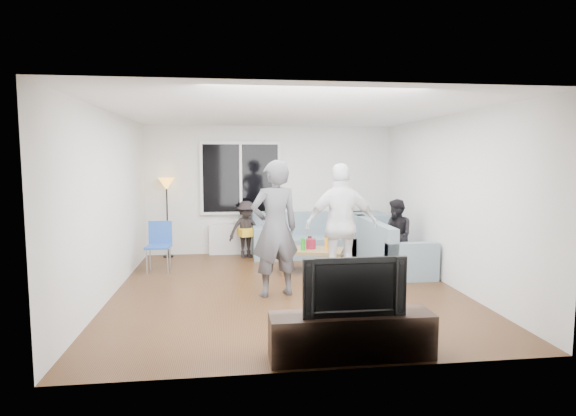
{
  "coord_description": "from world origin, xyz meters",
  "views": [
    {
      "loc": [
        -0.83,
        -6.77,
        1.93
      ],
      "look_at": [
        0.1,
        0.6,
        1.15
      ],
      "focal_mm": 29.06,
      "sensor_mm": 36.0,
      "label": 1
    }
  ],
  "objects": [
    {
      "name": "floor",
      "position": [
        0.0,
        0.0,
        -0.02
      ],
      "size": [
        5.0,
        5.5,
        0.04
      ],
      "primitive_type": "cube",
      "color": "#56351C",
      "rests_on": "ground"
    },
    {
      "name": "window_mullion",
      "position": [
        -0.6,
        2.64,
        1.55
      ],
      "size": [
        0.05,
        0.03,
        1.35
      ],
      "primitive_type": "cube",
      "color": "white",
      "rests_on": "window_frame"
    },
    {
      "name": "spectator_back",
      "position": [
        -0.51,
        2.3,
        0.56
      ],
      "size": [
        0.82,
        0.64,
        1.12
      ],
      "primitive_type": "imported",
      "rotation": [
        0.0,
        0.0,
        0.35
      ],
      "color": "black",
      "rests_on": "floor"
    },
    {
      "name": "potted_plant",
      "position": [
        -0.12,
        2.62,
        0.79
      ],
      "size": [
        0.22,
        0.2,
        0.34
      ],
      "primitive_type": "imported",
      "rotation": [
        0.0,
        0.0,
        0.31
      ],
      "color": "#2B6227",
      "rests_on": "radiator"
    },
    {
      "name": "tv_console",
      "position": [
        0.33,
        -2.5,
        0.22
      ],
      "size": [
        1.6,
        0.4,
        0.44
      ],
      "primitive_type": "cube",
      "color": "#302118",
      "rests_on": "floor"
    },
    {
      "name": "bottle_b",
      "position": [
        0.39,
        0.87,
        0.5
      ],
      "size": [
        0.08,
        0.08,
        0.21
      ],
      "primitive_type": "cylinder",
      "color": "#1C9D1C",
      "rests_on": "coffee_table"
    },
    {
      "name": "bottle_a",
      "position": [
        0.18,
        1.04,
        0.5
      ],
      "size": [
        0.07,
        0.07,
        0.2
      ],
      "primitive_type": "cylinder",
      "color": "orange",
      "rests_on": "coffee_table"
    },
    {
      "name": "ceiling",
      "position": [
        0.0,
        0.0,
        2.62
      ],
      "size": [
        5.0,
        5.5,
        0.04
      ],
      "primitive_type": "cube",
      "color": "white",
      "rests_on": "ground"
    },
    {
      "name": "radiator",
      "position": [
        -0.6,
        2.65,
        0.31
      ],
      "size": [
        1.3,
        0.12,
        0.62
      ],
      "primitive_type": "cube",
      "color": "silver",
      "rests_on": "floor"
    },
    {
      "name": "sofa_back_section",
      "position": [
        0.77,
        2.27,
        0.42
      ],
      "size": [
        2.3,
        0.85,
        0.85
      ],
      "primitive_type": null,
      "color": "slate",
      "rests_on": "floor"
    },
    {
      "name": "bottle_d",
      "position": [
        0.8,
        0.87,
        0.54
      ],
      "size": [
        0.07,
        0.07,
        0.27
      ],
      "primitive_type": "cylinder",
      "color": "orange",
      "rests_on": "coffee_table"
    },
    {
      "name": "wall_right",
      "position": [
        2.52,
        0.0,
        1.3
      ],
      "size": [
        0.04,
        5.5,
        2.6
      ],
      "primitive_type": "cube",
      "color": "silver",
      "rests_on": "ground"
    },
    {
      "name": "window_frame",
      "position": [
        -0.6,
        2.69,
        1.55
      ],
      "size": [
        1.62,
        0.06,
        1.47
      ],
      "primitive_type": "cube",
      "color": "white",
      "rests_on": "wall_back"
    },
    {
      "name": "wall_back",
      "position": [
        0.0,
        2.77,
        1.3
      ],
      "size": [
        5.0,
        0.04,
        2.6
      ],
      "primitive_type": "cube",
      "color": "silver",
      "rests_on": "ground"
    },
    {
      "name": "vase",
      "position": [
        -0.68,
        2.62,
        0.7
      ],
      "size": [
        0.16,
        0.16,
        0.16
      ],
      "primitive_type": "imported",
      "rotation": [
        0.0,
        0.0,
        -0.04
      ],
      "color": "silver",
      "rests_on": "radiator"
    },
    {
      "name": "window_glass",
      "position": [
        -0.6,
        2.65,
        1.55
      ],
      "size": [
        1.5,
        0.02,
        1.35
      ],
      "primitive_type": "cube",
      "color": "black",
      "rests_on": "window_frame"
    },
    {
      "name": "side_chair",
      "position": [
        -2.05,
        1.29,
        0.43
      ],
      "size": [
        0.43,
        0.43,
        0.86
      ],
      "primitive_type": null,
      "rotation": [
        0.0,
        0.0,
        -0.07
      ],
      "color": "#2853B0",
      "rests_on": "floor"
    },
    {
      "name": "cushion_yellow",
      "position": [
        -0.47,
        2.25,
        0.51
      ],
      "size": [
        0.46,
        0.43,
        0.14
      ],
      "primitive_type": "cube",
      "rotation": [
        0.0,
        0.0,
        0.33
      ],
      "color": "gold",
      "rests_on": "sofa_back_section"
    },
    {
      "name": "wall_front",
      "position": [
        0.0,
        -2.77,
        1.3
      ],
      "size": [
        5.0,
        0.04,
        2.6
      ],
      "primitive_type": "cube",
      "color": "silver",
      "rests_on": "ground"
    },
    {
      "name": "pitcher",
      "position": [
        0.54,
        1.0,
        0.49
      ],
      "size": [
        0.17,
        0.17,
        0.17
      ],
      "primitive_type": "cylinder",
      "color": "maroon",
      "rests_on": "coffee_table"
    },
    {
      "name": "player_left",
      "position": [
        -0.2,
        -0.33,
        0.96
      ],
      "size": [
        0.8,
        0.63,
        1.92
      ],
      "primitive_type": "imported",
      "rotation": [
        0.0,
        0.0,
        3.4
      ],
      "color": "#444348",
      "rests_on": "floor"
    },
    {
      "name": "sofa_right_section",
      "position": [
        2.02,
        1.07,
        0.42
      ],
      "size": [
        2.0,
        0.85,
        0.85
      ],
      "primitive_type": null,
      "rotation": [
        0.0,
        0.0,
        1.57
      ],
      "color": "slate",
      "rests_on": "floor"
    },
    {
      "name": "coffee_table",
      "position": [
        0.53,
        0.97,
        0.2
      ],
      "size": [
        1.24,
        0.93,
        0.4
      ],
      "primitive_type": "cube",
      "rotation": [
        0.0,
        0.0,
        -0.34
      ],
      "color": "olive",
      "rests_on": "floor"
    },
    {
      "name": "player_right",
      "position": [
        0.85,
        0.05,
        0.94
      ],
      "size": [
        1.11,
        0.49,
        1.87
      ],
      "primitive_type": "imported",
      "rotation": [
        0.0,
        0.0,
        3.11
      ],
      "color": "white",
      "rests_on": "floor"
    },
    {
      "name": "television",
      "position": [
        0.33,
        -2.5,
        0.73
      ],
      "size": [
        1.0,
        0.13,
        0.57
      ],
      "primitive_type": "imported",
      "color": "black",
      "rests_on": "tv_console"
    },
    {
      "name": "spectator_right",
      "position": [
        2.02,
        0.87,
        0.62
      ],
      "size": [
        0.57,
        0.68,
        1.25
      ],
      "primitive_type": "imported",
      "rotation": [
        0.0,
        0.0,
        -1.4
      ],
      "color": "black",
      "rests_on": "floor"
    },
    {
      "name": "bottle_c",
      "position": [
        0.55,
        1.13,
        0.5
      ],
      "size": [
        0.07,
        0.07,
        0.2
      ],
      "primitive_type": "cylinder",
      "color": "#33150B",
      "rests_on": "coffee_table"
    },
    {
      "name": "cushion_red",
      "position": [
        -0.19,
        2.33,
        0.51
      ],
      "size": [
        0.43,
        0.39,
        0.13
      ],
      "primitive_type": "cube",
      "rotation": [
        0.0,
        0.0,
        -0.3
      ],
      "color": "maroon",
      "rests_on": "sofa_back_section"
    },
    {
      "name": "sofa_corner",
      "position": [
        1.83,
        2.27,
        0.42
      ],
      "size": [
        0.85,
        0.85,
        0.85
      ],
      "primitive_type": "cube",
      "color": "slate",
      "rests_on": "floor"
    },
    {
      "name": "wall_left",
      "position": [
        -2.52,
        0.0,
        1.3
      ],
      "size": [
        0.04,
        5.5,
        2.6
      ],
      "primitive_type": "cube",
      "color": "silver",
      "rests_on": "ground"
    },
    {
      "name": "floor_lamp",
      "position": [
        -2.05,
        2.54,
        0.78
      ],
      "size": [
        0.32,
        0.32,
        1.56
      ],
      "primitive_type": null,
      "color": "#FFA930",
      "rests_on": "floor"
    }
  ]
}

